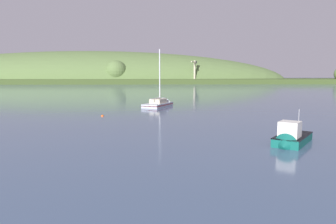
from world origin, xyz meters
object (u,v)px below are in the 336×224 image
object	(u,v)px
dockside_crane	(195,73)
mooring_buoy_foreground	(102,116)
sailboat_midwater_white	(160,105)
fishing_boat_moored	(291,139)

from	to	relation	value
dockside_crane	mooring_buoy_foreground	size ratio (longest dim) A/B	31.46
sailboat_midwater_white	mooring_buoy_foreground	xyz separation A→B (m)	(-10.51, -14.80, -0.19)
dockside_crane	sailboat_midwater_white	xyz separation A→B (m)	(-40.86, -161.74, -7.66)
dockside_crane	mooring_buoy_foreground	bearing A→B (deg)	8.93
dockside_crane	fishing_boat_moored	xyz separation A→B (m)	(-32.33, -199.12, -7.35)
sailboat_midwater_white	mooring_buoy_foreground	size ratio (longest dim) A/B	25.09
sailboat_midwater_white	fishing_boat_moored	xyz separation A→B (m)	(8.53, -37.38, 0.31)
fishing_boat_moored	mooring_buoy_foreground	bearing A→B (deg)	-97.81
sailboat_midwater_white	mooring_buoy_foreground	distance (m)	18.16
dockside_crane	fishing_boat_moored	distance (m)	201.86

